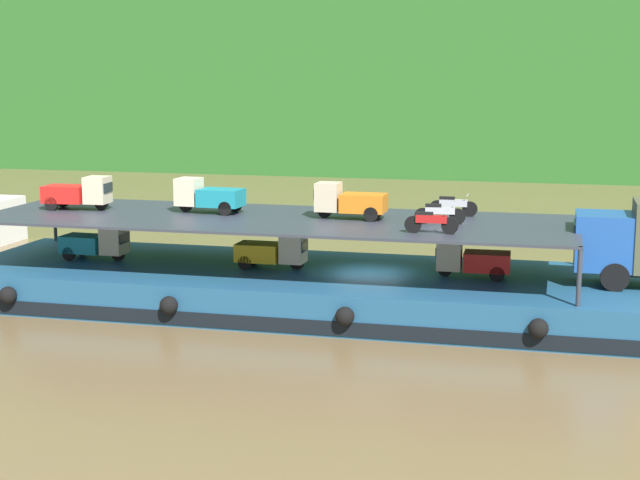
{
  "coord_description": "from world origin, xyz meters",
  "views": [
    {
      "loc": [
        6.86,
        -35.27,
        9.09
      ],
      "look_at": [
        -1.94,
        0.0,
        2.7
      ],
      "focal_mm": 53.67,
      "sensor_mm": 36.0,
      "label": 1
    }
  ],
  "objects_px": {
    "mini_truck_upper_stern": "(79,193)",
    "motorcycle_upper_centre": "(439,213)",
    "mini_truck_upper_fore": "(349,201)",
    "mini_truck_lower_mid": "(472,259)",
    "cargo_barge": "(369,292)",
    "motorcycle_upper_stbd": "(453,205)",
    "mini_truck_upper_mid": "(208,196)",
    "mini_truck_lower_aft": "(273,251)",
    "mini_truck_lower_stern": "(96,243)",
    "motorcycle_upper_port": "(431,221)"
  },
  "relations": [
    {
      "from": "mini_truck_upper_mid",
      "to": "motorcycle_upper_port",
      "type": "relative_size",
      "value": 1.47
    },
    {
      "from": "mini_truck_lower_aft",
      "to": "motorcycle_upper_port",
      "type": "relative_size",
      "value": 1.45
    },
    {
      "from": "mini_truck_lower_aft",
      "to": "motorcycle_upper_port",
      "type": "xyz_separation_m",
      "value": [
        6.45,
        -2.11,
        1.74
      ]
    },
    {
      "from": "mini_truck_lower_aft",
      "to": "mini_truck_lower_mid",
      "type": "xyz_separation_m",
      "value": [
        7.72,
        0.2,
        0.0
      ]
    },
    {
      "from": "cargo_barge",
      "to": "motorcycle_upper_stbd",
      "type": "bearing_deg",
      "value": 37.3
    },
    {
      "from": "cargo_barge",
      "to": "mini_truck_upper_stern",
      "type": "xyz_separation_m",
      "value": [
        -12.29,
        0.31,
        3.44
      ]
    },
    {
      "from": "mini_truck_lower_aft",
      "to": "motorcycle_upper_stbd",
      "type": "xyz_separation_m",
      "value": [
        6.74,
        2.27,
        1.74
      ]
    },
    {
      "from": "motorcycle_upper_centre",
      "to": "motorcycle_upper_port",
      "type": "bearing_deg",
      "value": -90.86
    },
    {
      "from": "mini_truck_upper_fore",
      "to": "motorcycle_upper_centre",
      "type": "distance_m",
      "value": 3.59
    },
    {
      "from": "mini_truck_lower_stern",
      "to": "mini_truck_lower_mid",
      "type": "height_order",
      "value": "same"
    },
    {
      "from": "mini_truck_lower_mid",
      "to": "mini_truck_upper_fore",
      "type": "relative_size",
      "value": 1.01
    },
    {
      "from": "mini_truck_lower_mid",
      "to": "motorcycle_upper_centre",
      "type": "xyz_separation_m",
      "value": [
        -1.24,
        -0.13,
        1.74
      ]
    },
    {
      "from": "motorcycle_upper_port",
      "to": "motorcycle_upper_stbd",
      "type": "height_order",
      "value": "same"
    },
    {
      "from": "mini_truck_upper_fore",
      "to": "mini_truck_upper_stern",
      "type": "bearing_deg",
      "value": -178.9
    },
    {
      "from": "cargo_barge",
      "to": "mini_truck_upper_fore",
      "type": "distance_m",
      "value": 3.6
    },
    {
      "from": "mini_truck_upper_stern",
      "to": "motorcycle_upper_centre",
      "type": "relative_size",
      "value": 1.47
    },
    {
      "from": "cargo_barge",
      "to": "mini_truck_upper_mid",
      "type": "relative_size",
      "value": 11.59
    },
    {
      "from": "mini_truck_lower_aft",
      "to": "mini_truck_upper_mid",
      "type": "distance_m",
      "value": 3.64
    },
    {
      "from": "mini_truck_upper_mid",
      "to": "motorcycle_upper_centre",
      "type": "bearing_deg",
      "value": -4.22
    },
    {
      "from": "mini_truck_lower_stern",
      "to": "mini_truck_lower_aft",
      "type": "xyz_separation_m",
      "value": [
        7.57,
        -0.01,
        0.0
      ]
    },
    {
      "from": "mini_truck_upper_mid",
      "to": "motorcycle_upper_centre",
      "type": "relative_size",
      "value": 1.47
    },
    {
      "from": "motorcycle_upper_port",
      "to": "motorcycle_upper_centre",
      "type": "relative_size",
      "value": 1.0
    },
    {
      "from": "motorcycle_upper_port",
      "to": "mini_truck_upper_stern",
      "type": "bearing_deg",
      "value": 170.56
    },
    {
      "from": "cargo_barge",
      "to": "motorcycle_upper_stbd",
      "type": "relative_size",
      "value": 17.01
    },
    {
      "from": "mini_truck_lower_stern",
      "to": "mini_truck_lower_aft",
      "type": "relative_size",
      "value": 1.01
    },
    {
      "from": "motorcycle_upper_centre",
      "to": "motorcycle_upper_stbd",
      "type": "bearing_deg",
      "value": 83.23
    },
    {
      "from": "cargo_barge",
      "to": "motorcycle_upper_port",
      "type": "relative_size",
      "value": 17.03
    },
    {
      "from": "mini_truck_upper_stern",
      "to": "mini_truck_upper_fore",
      "type": "bearing_deg",
      "value": 1.1
    },
    {
      "from": "mini_truck_upper_mid",
      "to": "motorcycle_upper_stbd",
      "type": "height_order",
      "value": "mini_truck_upper_mid"
    },
    {
      "from": "mini_truck_lower_stern",
      "to": "mini_truck_lower_mid",
      "type": "bearing_deg",
      "value": 0.72
    },
    {
      "from": "mini_truck_upper_stern",
      "to": "mini_truck_upper_fore",
      "type": "height_order",
      "value": "same"
    },
    {
      "from": "mini_truck_lower_stern",
      "to": "motorcycle_upper_stbd",
      "type": "height_order",
      "value": "motorcycle_upper_stbd"
    },
    {
      "from": "mini_truck_lower_stern",
      "to": "mini_truck_lower_aft",
      "type": "distance_m",
      "value": 7.57
    },
    {
      "from": "motorcycle_upper_stbd",
      "to": "motorcycle_upper_port",
      "type": "bearing_deg",
      "value": -93.83
    },
    {
      "from": "mini_truck_lower_aft",
      "to": "mini_truck_lower_mid",
      "type": "bearing_deg",
      "value": 1.49
    },
    {
      "from": "cargo_barge",
      "to": "mini_truck_upper_stern",
      "type": "bearing_deg",
      "value": 178.54
    },
    {
      "from": "mini_truck_lower_stern",
      "to": "motorcycle_upper_centre",
      "type": "distance_m",
      "value": 14.16
    },
    {
      "from": "mini_truck_upper_mid",
      "to": "motorcycle_upper_port",
      "type": "height_order",
      "value": "mini_truck_upper_mid"
    },
    {
      "from": "mini_truck_lower_mid",
      "to": "mini_truck_upper_stern",
      "type": "relative_size",
      "value": 0.99
    },
    {
      "from": "mini_truck_upper_stern",
      "to": "motorcycle_upper_centre",
      "type": "height_order",
      "value": "mini_truck_upper_stern"
    },
    {
      "from": "mini_truck_upper_stern",
      "to": "motorcycle_upper_centre",
      "type": "xyz_separation_m",
      "value": [
        14.94,
        -0.29,
        -0.26
      ]
    },
    {
      "from": "mini_truck_lower_mid",
      "to": "motorcycle_upper_port",
      "type": "relative_size",
      "value": 1.46
    },
    {
      "from": "mini_truck_lower_stern",
      "to": "mini_truck_upper_fore",
      "type": "height_order",
      "value": "mini_truck_upper_fore"
    },
    {
      "from": "mini_truck_lower_stern",
      "to": "motorcycle_upper_centre",
      "type": "height_order",
      "value": "motorcycle_upper_centre"
    },
    {
      "from": "mini_truck_lower_mid",
      "to": "motorcycle_upper_stbd",
      "type": "relative_size",
      "value": 1.45
    },
    {
      "from": "cargo_barge",
      "to": "motorcycle_upper_centre",
      "type": "bearing_deg",
      "value": 0.5
    },
    {
      "from": "mini_truck_lower_stern",
      "to": "mini_truck_upper_mid",
      "type": "relative_size",
      "value": 0.99
    },
    {
      "from": "motorcycle_upper_port",
      "to": "motorcycle_upper_stbd",
      "type": "distance_m",
      "value": 4.39
    },
    {
      "from": "mini_truck_upper_fore",
      "to": "mini_truck_lower_stern",
      "type": "bearing_deg",
      "value": -176.86
    },
    {
      "from": "cargo_barge",
      "to": "mini_truck_lower_aft",
      "type": "xyz_separation_m",
      "value": [
        -3.83,
        -0.05,
        1.44
      ]
    }
  ]
}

